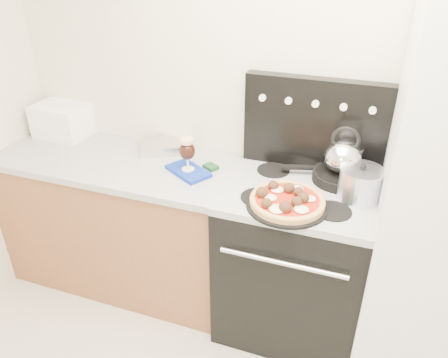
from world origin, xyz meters
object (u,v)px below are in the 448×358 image
at_px(stock_pot, 360,185).
at_px(pizza_pan, 287,205).
at_px(tea_kettle, 343,154).
at_px(base_cabinet, 124,223).
at_px(skillet, 340,177).
at_px(toaster_oven, 62,120).
at_px(beer_glass, 187,154).
at_px(oven_mitt, 188,171).
at_px(pizza, 287,199).
at_px(stove_body, 293,262).

bearing_deg(stock_pot, pizza_pan, -148.58).
bearing_deg(tea_kettle, base_cabinet, 169.36).
bearing_deg(base_cabinet, pizza_pan, -10.61).
distance_m(base_cabinet, pizza_pan, 1.20).
relative_size(skillet, tea_kettle, 1.35).
relative_size(toaster_oven, stock_pot, 1.61).
bearing_deg(pizza_pan, beer_glass, 163.28).
relative_size(base_cabinet, skillet, 5.03).
height_order(toaster_oven, tea_kettle, tea_kettle).
bearing_deg(toaster_oven, oven_mitt, -9.42).
xyz_separation_m(oven_mitt, pizza, (0.59, -0.18, 0.05)).
bearing_deg(toaster_oven, stock_pot, -3.33).
distance_m(toaster_oven, pizza, 1.61).
xyz_separation_m(base_cabinet, stove_body, (1.10, -0.02, 0.01)).
bearing_deg(skillet, toaster_oven, 178.30).
bearing_deg(oven_mitt, stock_pot, 0.86).
height_order(beer_glass, stock_pot, beer_glass).
xyz_separation_m(skillet, stock_pot, (0.11, -0.14, 0.05)).
relative_size(toaster_oven, tea_kettle, 1.54).
bearing_deg(stove_body, stock_pot, 3.25).
distance_m(beer_glass, pizza_pan, 0.63).
relative_size(toaster_oven, beer_glass, 1.75).
bearing_deg(tea_kettle, toaster_oven, 161.86).
height_order(stove_body, toaster_oven, toaster_oven).
xyz_separation_m(base_cabinet, pizza, (1.07, -0.20, 0.53)).
bearing_deg(base_cabinet, stock_pot, -0.37).
distance_m(beer_glass, stock_pot, 0.91).
bearing_deg(skillet, stove_body, -138.62).
distance_m(tea_kettle, stock_pot, 0.19).
distance_m(stove_body, oven_mitt, 0.78).
height_order(toaster_oven, pizza, toaster_oven).
xyz_separation_m(base_cabinet, stock_pot, (1.39, -0.01, 0.56)).
relative_size(base_cabinet, beer_glass, 7.69).
bearing_deg(beer_glass, tea_kettle, 10.78).
relative_size(stove_body, pizza_pan, 2.24).
relative_size(base_cabinet, oven_mitt, 5.72).
relative_size(tea_kettle, stock_pot, 1.04).
xyz_separation_m(oven_mitt, skillet, (0.80, 0.15, 0.04)).
distance_m(pizza_pan, pizza, 0.03).
relative_size(base_cabinet, tea_kettle, 6.78).
xyz_separation_m(skillet, tea_kettle, (0.00, 0.00, 0.13)).
xyz_separation_m(toaster_oven, pizza_pan, (1.57, -0.38, -0.08)).
height_order(toaster_oven, stock_pot, toaster_oven).
bearing_deg(oven_mitt, base_cabinet, 177.29).
bearing_deg(beer_glass, stock_pot, 0.86).
distance_m(pizza_pan, tea_kettle, 0.42).
relative_size(pizza, skillet, 1.24).
height_order(oven_mitt, tea_kettle, tea_kettle).
height_order(stove_body, beer_glass, beer_glass).
relative_size(beer_glass, tea_kettle, 0.88).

